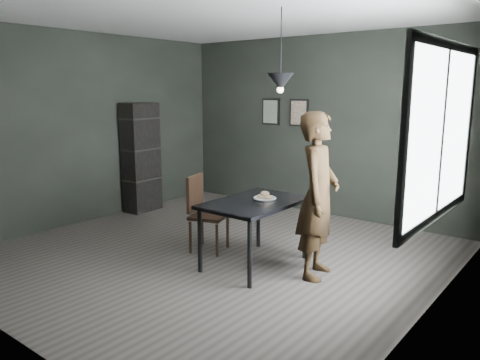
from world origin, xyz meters
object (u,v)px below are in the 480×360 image
Objects in this scene: cafe_table at (255,208)px; pendant_lamp at (280,82)px; wood_chair at (203,208)px; shelf_unit at (141,158)px; white_plate at (265,199)px; woman at (318,196)px.

pendant_lamp is (0.25, 0.10, 1.38)m from cafe_table.
cafe_table is at bearing -20.00° from wood_chair.
shelf_unit is at bearing 164.16° from cafe_table.
pendant_lamp reaches higher than white_plate.
wood_chair is at bearing -175.58° from pendant_lamp.
wood_chair is 2.28m from shelf_unit.
pendant_lamp reaches higher than shelf_unit.
wood_chair is at bearing 178.74° from cafe_table.
white_plate is 0.89m from wood_chair.
cafe_table is 5.22× the size of white_plate.
wood_chair is 1.09× the size of pendant_lamp.
woman is at bearing 8.80° from pendant_lamp.
wood_chair is 1.85m from pendant_lamp.
wood_chair is 0.54× the size of shelf_unit.
white_plate is 0.24× the size of wood_chair.
shelf_unit reaches higher than wood_chair.
cafe_table is 0.82m from wood_chair.
woman is 2.03× the size of pendant_lamp.
cafe_table is 3.04m from shelf_unit.
cafe_table is 0.16m from white_plate.
shelf_unit is at bearing 166.80° from white_plate.
cafe_table is 1.39× the size of pendant_lamp.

